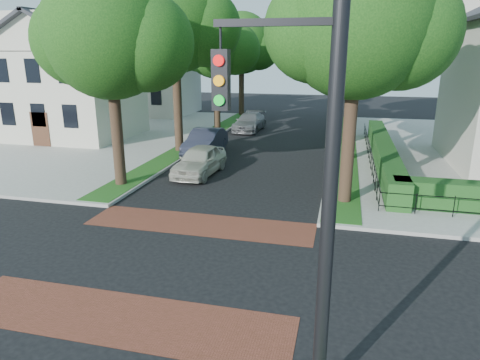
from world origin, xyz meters
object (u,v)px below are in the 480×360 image
(parked_car_middle, at_px, (205,142))
(parked_car_rear, at_px, (249,122))
(parked_car_front, at_px, (200,160))
(traffic_signal, at_px, (319,161))

(parked_car_middle, height_order, parked_car_rear, parked_car_middle)
(parked_car_front, distance_m, parked_car_rear, 14.42)
(parked_car_front, xyz_separation_m, parked_car_middle, (-1.24, 4.80, 0.04))
(parked_car_front, bearing_deg, parked_car_rear, 94.55)
(parked_car_front, relative_size, parked_car_middle, 0.92)
(parked_car_middle, bearing_deg, traffic_signal, -66.57)
(parked_car_middle, distance_m, parked_car_rear, 9.65)
(parked_car_front, relative_size, parked_car_rear, 0.91)
(parked_car_front, bearing_deg, traffic_signal, -60.37)
(traffic_signal, relative_size, parked_car_front, 1.70)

